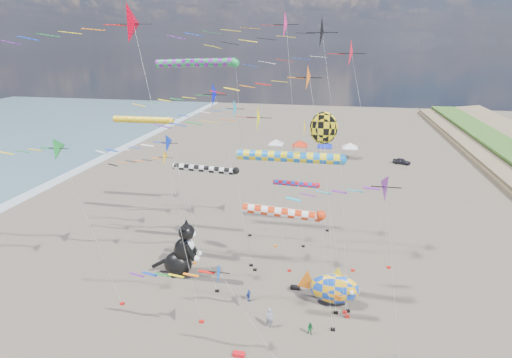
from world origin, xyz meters
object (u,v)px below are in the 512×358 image
(child_blue, at_px, (249,295))
(person_adult, at_px, (270,318))
(child_green, at_px, (310,329))
(parked_car, at_px, (402,161))
(cat_inflatable, at_px, (180,248))
(fish_inflatable, at_px, (334,288))

(child_blue, bearing_deg, person_adult, -111.86)
(child_green, distance_m, parked_car, 52.99)
(child_blue, relative_size, parked_car, 0.35)
(cat_inflatable, distance_m, person_adult, 12.10)
(cat_inflatable, height_order, fish_inflatable, cat_inflatable)
(person_adult, bearing_deg, fish_inflatable, 24.20)
(child_green, relative_size, child_blue, 0.95)
(child_green, bearing_deg, cat_inflatable, 166.57)
(cat_inflatable, distance_m, fish_inflatable, 15.43)
(cat_inflatable, distance_m, child_blue, 8.61)
(fish_inflatable, distance_m, child_blue, 7.69)
(cat_inflatable, distance_m, child_green, 15.16)
(child_green, height_order, child_blue, child_blue)
(person_adult, height_order, child_blue, person_adult)
(child_blue, bearing_deg, child_green, -90.12)
(cat_inflatable, xyz_separation_m, child_green, (13.48, -6.52, -2.37))
(cat_inflatable, height_order, person_adult, cat_inflatable)
(cat_inflatable, height_order, child_blue, cat_inflatable)
(fish_inflatable, bearing_deg, cat_inflatable, 171.71)
(person_adult, relative_size, child_green, 1.61)
(child_green, bearing_deg, person_adult, -171.62)
(fish_inflatable, xyz_separation_m, child_blue, (-7.55, -0.91, -1.12))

